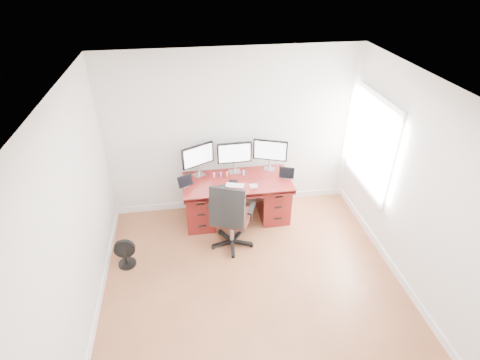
{
  "coord_description": "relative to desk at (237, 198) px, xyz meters",
  "views": [
    {
      "loc": [
        -0.71,
        -3.11,
        3.9
      ],
      "look_at": [
        0.0,
        1.5,
        0.95
      ],
      "focal_mm": 28.0,
      "sensor_mm": 36.0,
      "label": 1
    }
  ],
  "objects": [
    {
      "name": "drawing_tablet",
      "position": [
        -0.28,
        -0.2,
        0.35
      ],
      "size": [
        0.25,
        0.2,
        0.01
      ],
      "primitive_type": "cube",
      "rotation": [
        0.0,
        0.0,
        0.34
      ],
      "color": "black",
      "rests_on": "desk"
    },
    {
      "name": "monitor_left",
      "position": [
        -0.58,
        0.24,
        0.68
      ],
      "size": [
        0.51,
        0.28,
        0.53
      ],
      "rotation": [
        0.0,
        0.0,
        0.47
      ],
      "color": "silver",
      "rests_on": "desk"
    },
    {
      "name": "figurine_pink",
      "position": [
        -0.35,
        0.12,
        0.4
      ],
      "size": [
        0.04,
        0.04,
        0.09
      ],
      "color": "#F17BC9",
      "rests_on": "desk"
    },
    {
      "name": "office_chair",
      "position": [
        -0.19,
        -0.69,
        -0.02
      ],
      "size": [
        0.8,
        0.8,
        1.15
      ],
      "rotation": [
        0.0,
        0.0,
        -0.39
      ],
      "color": "black",
      "rests_on": "ground"
    },
    {
      "name": "phone",
      "position": [
        -0.06,
        -0.04,
        0.35
      ],
      "size": [
        0.16,
        0.1,
        0.01
      ],
      "primitive_type": "cube",
      "rotation": [
        0.0,
        0.0,
        -0.25
      ],
      "color": "black",
      "rests_on": "desk"
    },
    {
      "name": "ground",
      "position": [
        0.0,
        -1.83,
        -0.4
      ],
      "size": [
        4.5,
        4.5,
        0.0
      ],
      "primitive_type": "plane",
      "color": "brown",
      "rests_on": "ground"
    },
    {
      "name": "trackpad",
      "position": [
        0.23,
        -0.23,
        0.35
      ],
      "size": [
        0.12,
        0.12,
        0.01
      ],
      "primitive_type": "cube",
      "rotation": [
        0.0,
        0.0,
        -0.01
      ],
      "color": "silver",
      "rests_on": "desk"
    },
    {
      "name": "keyboard",
      "position": [
        -0.05,
        -0.17,
        0.36
      ],
      "size": [
        0.3,
        0.2,
        0.01
      ],
      "primitive_type": "cube",
      "rotation": [
        0.0,
        0.0,
        -0.29
      ],
      "color": "white",
      "rests_on": "desk"
    },
    {
      "name": "tablet_right",
      "position": [
        0.79,
        -0.08,
        0.43
      ],
      "size": [
        0.25,
        0.15,
        0.19
      ],
      "rotation": [
        0.0,
        0.0,
        -0.37
      ],
      "color": "silver",
      "rests_on": "desk"
    },
    {
      "name": "monitor_right",
      "position": [
        0.58,
        0.24,
        0.68
      ],
      "size": [
        0.53,
        0.23,
        0.53
      ],
      "rotation": [
        0.0,
        0.0,
        -0.36
      ],
      "color": "silver",
      "rests_on": "desk"
    },
    {
      "name": "figurine_orange",
      "position": [
        -0.14,
        0.12,
        0.4
      ],
      "size": [
        0.04,
        0.04,
        0.09
      ],
      "color": "#F2A15D",
      "rests_on": "desk"
    },
    {
      "name": "right_wall",
      "position": [
        2.0,
        -1.72,
        0.95
      ],
      "size": [
        0.1,
        4.5,
        2.7
      ],
      "color": "silver",
      "rests_on": "ground"
    },
    {
      "name": "desk",
      "position": [
        0.0,
        0.0,
        0.0
      ],
      "size": [
        1.7,
        0.8,
        0.75
      ],
      "color": "#5F1413",
      "rests_on": "ground"
    },
    {
      "name": "tablet_left",
      "position": [
        -0.8,
        -0.08,
        0.43
      ],
      "size": [
        0.25,
        0.17,
        0.19
      ],
      "rotation": [
        0.0,
        0.0,
        0.45
      ],
      "color": "silver",
      "rests_on": "desk"
    },
    {
      "name": "figurine_blue",
      "position": [
        0.13,
        0.12,
        0.4
      ],
      "size": [
        0.04,
        0.04,
        0.09
      ],
      "color": "#65B1E7",
      "rests_on": "desk"
    },
    {
      "name": "back_wall",
      "position": [
        0.0,
        0.42,
        0.95
      ],
      "size": [
        4.0,
        0.1,
        2.7
      ],
      "primitive_type": "cube",
      "color": "silver",
      "rests_on": "ground"
    },
    {
      "name": "figurine_purple",
      "position": [
        -0.24,
        0.12,
        0.4
      ],
      "size": [
        0.04,
        0.04,
        0.09
      ],
      "color": "#9D5ECA",
      "rests_on": "desk"
    },
    {
      "name": "monitor_center",
      "position": [
        0.0,
        0.24,
        0.68
      ],
      "size": [
        0.55,
        0.14,
        0.53
      ],
      "rotation": [
        0.0,
        0.0,
        0.02
      ],
      "color": "silver",
      "rests_on": "desk"
    },
    {
      "name": "floor_fan",
      "position": [
        -1.72,
        -0.85,
        -0.19
      ],
      "size": [
        0.29,
        0.25,
        0.43
      ],
      "rotation": [
        0.0,
        0.0,
        0.01
      ],
      "color": "black",
      "rests_on": "ground"
    }
  ]
}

